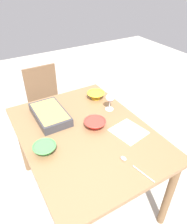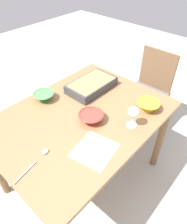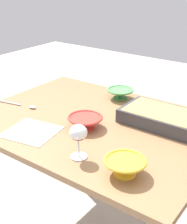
# 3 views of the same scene
# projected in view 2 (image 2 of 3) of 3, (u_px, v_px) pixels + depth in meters

# --- Properties ---
(ground_plane) EXTENTS (8.00, 8.00, 0.00)m
(ground_plane) POSITION_uv_depth(u_px,v_px,m) (84.00, 176.00, 1.98)
(ground_plane) COLOR #B2ADA3
(dining_table) EXTENTS (1.25, 0.93, 0.76)m
(dining_table) POSITION_uv_depth(u_px,v_px,m) (82.00, 126.00, 1.55)
(dining_table) COLOR olive
(dining_table) RESTS_ON ground_plane
(chair) EXTENTS (0.42, 0.39, 0.88)m
(chair) POSITION_uv_depth(u_px,v_px,m) (148.00, 90.00, 2.22)
(chair) COLOR #595959
(chair) RESTS_ON ground_plane
(wine_glass) EXTENTS (0.07, 0.07, 0.15)m
(wine_glass) POSITION_uv_depth(u_px,v_px,m) (134.00, 113.00, 1.34)
(wine_glass) COLOR white
(wine_glass) RESTS_ON dining_table
(casserole_dish) EXTENTS (0.40, 0.24, 0.07)m
(casserole_dish) POSITION_uv_depth(u_px,v_px,m) (92.00, 85.00, 1.71)
(casserole_dish) COLOR #38383D
(casserole_dish) RESTS_ON dining_table
(mixing_bowl) EXTENTS (0.17, 0.17, 0.07)m
(mixing_bowl) POSITION_uv_depth(u_px,v_px,m) (148.00, 105.00, 1.51)
(mixing_bowl) COLOR yellow
(mixing_bowl) RESTS_ON dining_table
(small_bowl) EXTENTS (0.18, 0.18, 0.06)m
(small_bowl) POSITION_uv_depth(u_px,v_px,m) (91.00, 117.00, 1.42)
(small_bowl) COLOR red
(small_bowl) RESTS_ON dining_table
(serving_bowl) EXTENTS (0.16, 0.16, 0.06)m
(serving_bowl) POSITION_uv_depth(u_px,v_px,m) (44.00, 96.00, 1.60)
(serving_bowl) COLOR #4C994C
(serving_bowl) RESTS_ON dining_table
(serving_spoon) EXTENTS (0.26, 0.07, 0.01)m
(serving_spoon) POSITION_uv_depth(u_px,v_px,m) (38.00, 159.00, 1.19)
(serving_spoon) COLOR silver
(serving_spoon) RESTS_ON dining_table
(napkin) EXTENTS (0.27, 0.26, 0.00)m
(napkin) POSITION_uv_depth(u_px,v_px,m) (95.00, 150.00, 1.24)
(napkin) COLOR #B2CCB7
(napkin) RESTS_ON dining_table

